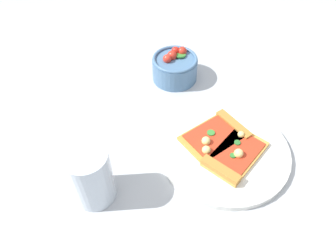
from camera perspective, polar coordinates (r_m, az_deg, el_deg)
ground_plane at (r=0.71m, az=7.61°, el=-4.21°), size 2.40×2.40×0.00m
plate at (r=0.70m, az=10.12°, el=-4.40°), size 0.28×0.28×0.01m
pizza_slice_near at (r=0.68m, az=11.60°, el=-5.36°), size 0.16×0.15×0.03m
pizza_slice_far at (r=0.71m, az=8.81°, el=-1.71°), size 0.16×0.17×0.03m
salad_bowl at (r=0.85m, az=1.24°, el=10.52°), size 0.12×0.12×0.08m
soda_glass at (r=0.60m, az=-13.61°, el=-8.87°), size 0.08×0.08×0.12m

